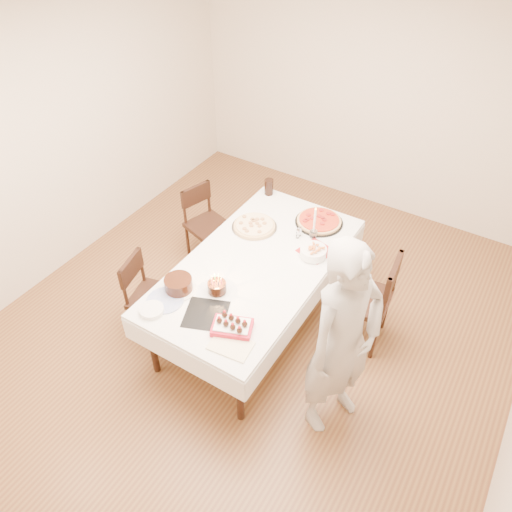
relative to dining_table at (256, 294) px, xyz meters
The scene contains 23 objects.
floor 0.38m from the dining_table, ahead, with size 5.00×5.00×0.00m, color brown.
wall_back 2.68m from the dining_table, 89.19° to the left, with size 4.50×0.04×2.70m, color beige.
wall_left 2.42m from the dining_table, behind, with size 0.04×5.00×2.70m, color beige.
ceiling 2.33m from the dining_table, ahead, with size 5.00×5.00×0.00m, color white.
dining_table is the anchor object (origin of this frame).
chair_right_savory 0.96m from the dining_table, 21.84° to the left, with size 0.50×0.50×0.98m, color black, non-canonical shape.
chair_left_savory 1.09m from the dining_table, 149.69° to the left, with size 0.43×0.43×0.84m, color black, non-canonical shape.
chair_left_dessert 0.92m from the dining_table, 142.58° to the right, with size 0.43×0.43×0.83m, color black, non-canonical shape.
person 1.26m from the dining_table, 26.09° to the right, with size 0.64×0.42×1.76m, color #B3AEA9.
pizza_white 0.64m from the dining_table, 123.61° to the left, with size 0.43×0.43×0.04m, color beige.
pizza_pepperoni 0.93m from the dining_table, 75.90° to the left, with size 0.46×0.46×0.04m, color red.
red_placemat 0.67m from the dining_table, 49.19° to the left, with size 0.26×0.26×0.01m, color #B21E1E.
pasta_bowl 0.66m from the dining_table, 43.17° to the left, with size 0.23×0.23×0.08m, color white.
taper_candle 0.84m from the dining_table, 67.00° to the left, with size 0.07×0.07×0.34m, color white.
shaker_pair 0.67m from the dining_table, 74.80° to the left, with size 0.08×0.08×0.09m, color white, non-canonical shape.
cola_glass 1.17m from the dining_table, 114.85° to the left, with size 0.09×0.09×0.17m, color black.
layer_cake 0.83m from the dining_table, 121.33° to the right, with size 0.29×0.29×0.12m, color black.
cake_board 0.80m from the dining_table, 91.52° to the right, with size 0.33×0.33×0.01m, color black.
birthday_cake 0.66m from the dining_table, 100.69° to the right, with size 0.15×0.15×0.15m, color #3C1E10.
strawberry_box 0.87m from the dining_table, 71.61° to the right, with size 0.30×0.20×0.08m, color #AB1327, non-canonical shape.
box_lid 1.00m from the dining_table, 69.71° to the right, with size 0.31×0.21×0.03m, color beige.
plate_stack 1.07m from the dining_table, 113.27° to the right, with size 0.19×0.19×0.04m, color white.
china_plate 0.93m from the dining_table, 116.66° to the right, with size 0.30×0.30×0.01m, color white.
Camera 1 is at (1.66, -2.72, 3.65)m, focal length 35.00 mm.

